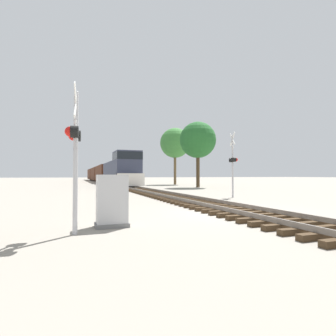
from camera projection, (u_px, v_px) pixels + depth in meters
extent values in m
plane|color=gray|center=(234.00, 213.00, 10.68)|extent=(400.00, 400.00, 0.00)
cube|color=#42301E|center=(318.00, 229.00, 7.01)|extent=(2.60, 0.22, 0.16)
cube|color=#42301E|center=(300.00, 225.00, 7.58)|extent=(2.60, 0.22, 0.16)
cube|color=#42301E|center=(284.00, 222.00, 8.14)|extent=(2.60, 0.22, 0.16)
cube|color=#42301E|center=(271.00, 219.00, 8.71)|extent=(2.60, 0.22, 0.16)
cube|color=#42301E|center=(259.00, 216.00, 9.27)|extent=(2.60, 0.22, 0.16)
cube|color=#42301E|center=(248.00, 214.00, 9.83)|extent=(2.60, 0.22, 0.16)
cube|color=#42301E|center=(238.00, 212.00, 10.40)|extent=(2.60, 0.22, 0.16)
cube|color=#42301E|center=(230.00, 210.00, 10.96)|extent=(2.60, 0.22, 0.16)
cube|color=#42301E|center=(222.00, 208.00, 11.53)|extent=(2.60, 0.22, 0.16)
cube|color=#42301E|center=(215.00, 207.00, 12.09)|extent=(2.60, 0.22, 0.16)
cube|color=#42301E|center=(209.00, 205.00, 12.65)|extent=(2.60, 0.22, 0.16)
cube|color=#42301E|center=(203.00, 204.00, 13.22)|extent=(2.60, 0.22, 0.16)
cube|color=#42301E|center=(198.00, 203.00, 13.78)|extent=(2.60, 0.22, 0.16)
cube|color=#42301E|center=(193.00, 202.00, 14.35)|extent=(2.60, 0.22, 0.16)
cube|color=#42301E|center=(189.00, 201.00, 14.91)|extent=(2.60, 0.22, 0.16)
cube|color=#42301E|center=(184.00, 200.00, 15.47)|extent=(2.60, 0.22, 0.16)
cube|color=#42301E|center=(180.00, 199.00, 16.04)|extent=(2.60, 0.22, 0.16)
cube|color=#42301E|center=(177.00, 198.00, 16.60)|extent=(2.60, 0.22, 0.16)
cube|color=#42301E|center=(173.00, 197.00, 17.17)|extent=(2.60, 0.22, 0.16)
cube|color=#42301E|center=(170.00, 197.00, 17.73)|extent=(2.60, 0.22, 0.16)
cube|color=#42301E|center=(167.00, 196.00, 18.29)|extent=(2.60, 0.22, 0.16)
cube|color=#42301E|center=(164.00, 195.00, 18.86)|extent=(2.60, 0.22, 0.16)
cube|color=#42301E|center=(162.00, 195.00, 19.42)|extent=(2.60, 0.22, 0.16)
cube|color=#42301E|center=(159.00, 194.00, 19.99)|extent=(2.60, 0.22, 0.16)
cube|color=#42301E|center=(157.00, 194.00, 20.55)|extent=(2.60, 0.22, 0.16)
cube|color=#42301E|center=(155.00, 193.00, 21.11)|extent=(2.60, 0.22, 0.16)
cube|color=#42301E|center=(153.00, 193.00, 21.68)|extent=(2.60, 0.22, 0.16)
cube|color=#42301E|center=(151.00, 192.00, 22.24)|extent=(2.60, 0.22, 0.16)
cube|color=#42301E|center=(149.00, 192.00, 22.81)|extent=(2.60, 0.22, 0.16)
cube|color=#42301E|center=(147.00, 192.00, 23.37)|extent=(2.60, 0.22, 0.16)
cube|color=#42301E|center=(145.00, 191.00, 23.93)|extent=(2.60, 0.22, 0.16)
cube|color=#42301E|center=(144.00, 191.00, 24.50)|extent=(2.60, 0.22, 0.16)
cube|color=#42301E|center=(142.00, 191.00, 25.06)|extent=(2.60, 0.22, 0.16)
cube|color=#42301E|center=(140.00, 190.00, 25.63)|extent=(2.60, 0.22, 0.16)
cube|color=#42301E|center=(139.00, 190.00, 26.19)|extent=(2.60, 0.22, 0.16)
cube|color=#42301E|center=(138.00, 190.00, 26.75)|extent=(2.60, 0.22, 0.16)
cube|color=#42301E|center=(136.00, 189.00, 27.32)|extent=(2.60, 0.22, 0.16)
cube|color=#42301E|center=(135.00, 189.00, 27.88)|extent=(2.60, 0.22, 0.16)
cube|color=#42301E|center=(134.00, 189.00, 28.45)|extent=(2.60, 0.22, 0.16)
cube|color=#42301E|center=(133.00, 188.00, 29.01)|extent=(2.60, 0.22, 0.16)
cube|color=slate|center=(219.00, 208.00, 10.44)|extent=(0.07, 160.00, 0.15)
cube|color=slate|center=(249.00, 206.00, 10.93)|extent=(0.07, 160.00, 0.15)
cube|color=#33384C|center=(116.00, 173.00, 40.50)|extent=(2.56, 12.54, 3.26)
cube|color=#33384C|center=(127.00, 168.00, 32.26)|extent=(3.01, 3.94, 4.18)
cube|color=black|center=(127.00, 156.00, 32.30)|extent=(3.04, 3.98, 0.92)
cube|color=white|center=(130.00, 180.00, 30.37)|extent=(3.01, 1.79, 1.46)
cube|color=white|center=(119.00, 183.00, 37.93)|extent=(3.07, 17.55, 0.24)
cube|color=black|center=(126.00, 184.00, 32.46)|extent=(1.58, 2.20, 1.00)
cube|color=black|center=(113.00, 182.00, 43.40)|extent=(1.58, 2.20, 1.00)
cube|color=#4C2819|center=(105.00, 173.00, 55.26)|extent=(2.86, 15.84, 3.30)
cube|color=black|center=(108.00, 181.00, 50.38)|extent=(1.58, 2.20, 0.90)
cube|color=black|center=(102.00, 180.00, 60.05)|extent=(1.58, 2.20, 0.90)
cube|color=#4C2819|center=(98.00, 174.00, 71.57)|extent=(2.86, 15.84, 3.30)
cube|color=black|center=(99.00, 180.00, 66.69)|extent=(1.58, 2.20, 0.90)
cube|color=black|center=(96.00, 179.00, 76.37)|extent=(1.58, 2.20, 0.90)
cube|color=#4C2819|center=(93.00, 174.00, 87.88)|extent=(2.86, 15.84, 3.30)
cube|color=black|center=(94.00, 179.00, 83.00)|extent=(1.58, 2.20, 0.90)
cube|color=black|center=(92.00, 179.00, 92.68)|extent=(1.58, 2.20, 0.90)
cylinder|color=#B7B7BC|center=(76.00, 163.00, 6.77)|extent=(0.12, 0.12, 3.69)
cube|color=white|center=(76.00, 104.00, 6.82)|extent=(0.12, 0.92, 0.93)
cube|color=white|center=(76.00, 104.00, 6.82)|extent=(0.12, 0.92, 0.93)
cube|color=black|center=(76.00, 134.00, 6.80)|extent=(0.15, 0.86, 0.06)
cylinder|color=black|center=(77.00, 136.00, 7.14)|extent=(0.21, 0.32, 0.30)
sphere|color=red|center=(73.00, 136.00, 7.11)|extent=(0.26, 0.26, 0.26)
cylinder|color=black|center=(74.00, 132.00, 6.46)|extent=(0.21, 0.32, 0.30)
sphere|color=red|center=(70.00, 132.00, 6.43)|extent=(0.26, 0.26, 0.26)
cube|color=white|center=(76.00, 125.00, 6.80)|extent=(0.06, 0.32, 0.20)
cylinder|color=#B7B7BC|center=(233.00, 166.00, 18.10)|extent=(0.12, 0.12, 4.35)
cube|color=white|center=(232.00, 139.00, 18.15)|extent=(0.24, 0.91, 0.93)
cube|color=white|center=(232.00, 139.00, 18.15)|extent=(0.24, 0.91, 0.93)
cube|color=black|center=(233.00, 160.00, 18.11)|extent=(0.25, 0.85, 0.06)
cylinder|color=black|center=(234.00, 160.00, 17.76)|extent=(0.24, 0.33, 0.30)
sphere|color=red|center=(236.00, 160.00, 17.78)|extent=(0.26, 0.26, 0.26)
cylinder|color=black|center=(233.00, 160.00, 18.11)|extent=(0.24, 0.33, 0.30)
sphere|color=red|center=(234.00, 160.00, 18.12)|extent=(0.26, 0.26, 0.26)
cylinder|color=black|center=(231.00, 160.00, 18.46)|extent=(0.24, 0.33, 0.30)
sphere|color=red|center=(232.00, 160.00, 18.47)|extent=(0.26, 0.26, 0.26)
cube|color=white|center=(232.00, 147.00, 18.14)|extent=(0.10, 0.32, 0.20)
cube|color=slate|center=(112.00, 225.00, 7.76)|extent=(0.97, 0.64, 0.12)
cube|color=#BCBCBF|center=(112.00, 199.00, 7.79)|extent=(0.89, 0.59, 1.43)
cylinder|color=#473521|center=(198.00, 169.00, 33.46)|extent=(0.45, 0.45, 4.70)
sphere|color=#236028|center=(198.00, 140.00, 33.57)|extent=(4.65, 4.65, 4.65)
cylinder|color=brown|center=(175.00, 168.00, 44.51)|extent=(0.44, 0.44, 5.55)
sphere|color=#3D7F38|center=(175.00, 143.00, 44.64)|extent=(5.09, 5.09, 5.09)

